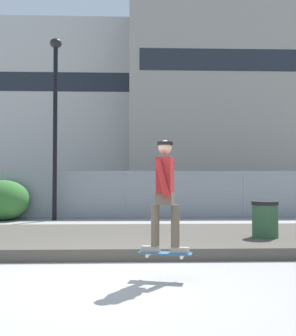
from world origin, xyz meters
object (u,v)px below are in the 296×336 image
skater (165,189)px  street_lamp (55,107)px  parked_car_near (49,194)px  parked_car_mid (165,194)px  shrub_center (3,200)px  skateboard (165,253)px  trash_bin (265,224)px

skater → street_lamp: 9.57m
parked_car_near → street_lamp: bearing=-74.4°
street_lamp → parked_car_mid: size_ratio=1.54×
street_lamp → parked_car_near: (-1.10, 3.94, -3.40)m
street_lamp → shrub_center: (-1.89, 0.02, -3.50)m
skateboard → parked_car_mid: bearing=85.5°
shrub_center → trash_bin: bearing=-37.2°
skateboard → parked_car_mid: parked_car_mid is taller
skateboard → skater: 0.98m
skater → skateboard: bearing=-90.0°
parked_car_mid → skater: bearing=-94.5°
skateboard → parked_car_mid: size_ratio=0.19×
parked_car_near → parked_car_mid: bearing=-1.3°
street_lamp → parked_car_near: street_lamp is taller
shrub_center → trash_bin: 9.77m
skater → shrub_center: skater is taller
trash_bin → parked_car_mid: bearing=98.5°
skateboard → shrub_center: size_ratio=0.43×
street_lamp → skateboard: bearing=-67.7°
street_lamp → trash_bin: bearing=-45.0°
skater → shrub_center: bearing=122.3°
skater → parked_car_mid: size_ratio=0.38×
skateboard → parked_car_near: size_ratio=0.19×
street_lamp → parked_car_mid: 6.76m
skateboard → street_lamp: (-3.47, 8.45, 3.85)m
street_lamp → shrub_center: size_ratio=3.54×
skater → street_lamp: bearing=112.3°
street_lamp → trash_bin: street_lamp is taller
skateboard → street_lamp: street_lamp is taller
parked_car_near → trash_bin: (6.98, -9.83, -0.32)m
trash_bin → street_lamp: bearing=135.0°
skateboard → trash_bin: bearing=46.7°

